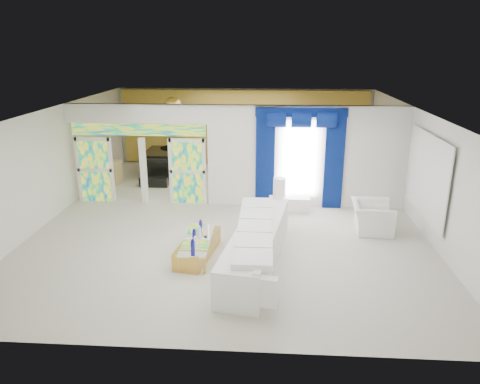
# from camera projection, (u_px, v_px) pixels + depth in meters

# --- Properties ---
(floor) EXTENTS (12.00, 12.00, 0.00)m
(floor) POSITION_uv_depth(u_px,v_px,m) (232.00, 215.00, 12.94)
(floor) COLOR #B7AF9E
(floor) RESTS_ON ground
(dividing_wall) EXTENTS (5.70, 0.18, 3.00)m
(dividing_wall) POSITION_uv_depth(u_px,v_px,m) (308.00, 157.00, 13.29)
(dividing_wall) COLOR white
(dividing_wall) RESTS_ON ground
(dividing_header) EXTENTS (4.30, 0.18, 0.55)m
(dividing_header) POSITION_uv_depth(u_px,v_px,m) (137.00, 114.00, 13.22)
(dividing_header) COLOR white
(dividing_header) RESTS_ON dividing_wall
(stained_panel_left) EXTENTS (0.95, 0.04, 2.00)m
(stained_panel_left) POSITION_uv_depth(u_px,v_px,m) (95.00, 170.00, 13.84)
(stained_panel_left) COLOR #994C3F
(stained_panel_left) RESTS_ON ground
(stained_panel_right) EXTENTS (0.95, 0.04, 2.00)m
(stained_panel_right) POSITION_uv_depth(u_px,v_px,m) (188.00, 171.00, 13.66)
(stained_panel_right) COLOR #994C3F
(stained_panel_right) RESTS_ON ground
(stained_transom) EXTENTS (4.00, 0.05, 0.35)m
(stained_transom) POSITION_uv_depth(u_px,v_px,m) (138.00, 130.00, 13.37)
(stained_transom) COLOR #994C3F
(stained_transom) RESTS_ON dividing_header
(window_pane) EXTENTS (1.00, 0.02, 2.30)m
(window_pane) POSITION_uv_depth(u_px,v_px,m) (299.00, 159.00, 13.22)
(window_pane) COLOR white
(window_pane) RESTS_ON dividing_wall
(blue_drape_left) EXTENTS (0.55, 0.10, 2.80)m
(blue_drape_left) POSITION_uv_depth(u_px,v_px,m) (265.00, 161.00, 13.27)
(blue_drape_left) COLOR #030543
(blue_drape_left) RESTS_ON ground
(blue_drape_right) EXTENTS (0.55, 0.10, 2.80)m
(blue_drape_right) POSITION_uv_depth(u_px,v_px,m) (334.00, 162.00, 13.15)
(blue_drape_right) COLOR #030543
(blue_drape_right) RESTS_ON ground
(blue_pelmet) EXTENTS (2.60, 0.12, 0.25)m
(blue_pelmet) POSITION_uv_depth(u_px,v_px,m) (301.00, 112.00, 12.77)
(blue_pelmet) COLOR #030543
(blue_pelmet) RESTS_ON dividing_wall
(wall_mirror) EXTENTS (0.04, 2.70, 1.90)m
(wall_mirror) POSITION_uv_depth(u_px,v_px,m) (428.00, 176.00, 11.20)
(wall_mirror) COLOR white
(wall_mirror) RESTS_ON ground
(gold_curtains) EXTENTS (9.70, 0.12, 2.90)m
(gold_curtains) POSITION_uv_depth(u_px,v_px,m) (244.00, 127.00, 18.07)
(gold_curtains) COLOR #B8912C
(gold_curtains) RESTS_ON ground
(white_sofa) EXTENTS (1.53, 4.24, 0.79)m
(white_sofa) POSITION_uv_depth(u_px,v_px,m) (256.00, 247.00, 10.00)
(white_sofa) COLOR white
(white_sofa) RESTS_ON ground
(coffee_table) EXTENTS (0.87, 1.87, 0.40)m
(coffee_table) POSITION_uv_depth(u_px,v_px,m) (198.00, 248.00, 10.42)
(coffee_table) COLOR gold
(coffee_table) RESTS_ON ground
(console_table) EXTENTS (1.18, 0.38, 0.39)m
(console_table) POSITION_uv_depth(u_px,v_px,m) (289.00, 204.00, 13.29)
(console_table) COLOR white
(console_table) RESTS_ON ground
(table_lamp) EXTENTS (0.36, 0.36, 0.58)m
(table_lamp) POSITION_uv_depth(u_px,v_px,m) (279.00, 188.00, 13.16)
(table_lamp) COLOR silver
(table_lamp) RESTS_ON console_table
(armchair) EXTENTS (1.10, 1.23, 0.76)m
(armchair) POSITION_uv_depth(u_px,v_px,m) (372.00, 217.00, 11.77)
(armchair) COLOR white
(armchair) RESTS_ON ground
(grand_piano) EXTENTS (1.36, 1.77, 0.88)m
(grand_piano) POSITION_uv_depth(u_px,v_px,m) (164.00, 162.00, 16.99)
(grand_piano) COLOR black
(grand_piano) RESTS_ON ground
(piano_bench) EXTENTS (0.97, 0.38, 0.32)m
(piano_bench) POSITION_uv_depth(u_px,v_px,m) (154.00, 182.00, 15.56)
(piano_bench) COLOR black
(piano_bench) RESTS_ON ground
(tv_console) EXTENTS (0.66, 0.62, 0.84)m
(tv_console) POSITION_uv_depth(u_px,v_px,m) (111.00, 172.00, 15.72)
(tv_console) COLOR tan
(tv_console) RESTS_ON ground
(chandelier) EXTENTS (0.60, 0.60, 0.60)m
(chandelier) POSITION_uv_depth(u_px,v_px,m) (173.00, 106.00, 15.48)
(chandelier) COLOR gold
(chandelier) RESTS_ON ceiling
(decanters) EXTENTS (0.15, 1.24, 0.24)m
(decanters) POSITION_uv_depth(u_px,v_px,m) (196.00, 236.00, 10.35)
(decanters) COLOR white
(decanters) RESTS_ON coffee_table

